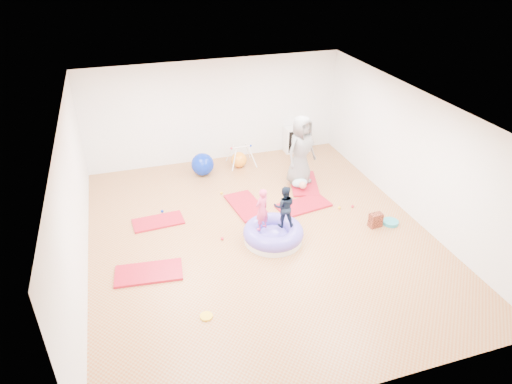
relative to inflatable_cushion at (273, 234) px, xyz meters
name	(u,v)px	position (x,y,z in m)	size (l,w,h in m)	color
room	(261,177)	(-0.21, 0.24, 1.25)	(7.01, 8.01, 2.81)	#A37E51
gym_mat_front_left	(149,273)	(-2.60, -0.32, -0.13)	(1.25, 0.63, 0.05)	#BF0235
gym_mat_mid_left	(158,222)	(-2.22, 1.39, -0.13)	(1.10, 0.55, 0.05)	#BF0235
gym_mat_center_back	(246,206)	(-0.16, 1.45, -0.13)	(1.29, 0.65, 0.05)	#BF0235
gym_mat_right	(303,205)	(1.13, 1.06, -0.13)	(1.24, 0.62, 0.05)	#BF0235
gym_mat_rear_right	(304,184)	(1.55, 2.05, -0.13)	(1.31, 0.65, 0.05)	#BF0235
inflatable_cushion	(273,234)	(0.00, 0.00, 0.00)	(1.26, 1.26, 0.40)	white
child_pink	(262,207)	(-0.24, 0.03, 0.67)	(0.34, 0.22, 0.93)	#DF3E73
child_navy	(284,205)	(0.23, 0.01, 0.67)	(0.44, 0.35, 0.91)	black
adult_caregiver	(301,150)	(1.45, 2.12, 0.79)	(0.87, 0.56, 1.78)	slate
infant	(300,183)	(1.36, 1.84, 0.02)	(0.40, 0.41, 0.24)	#A2C3CE
ball_pit_balls	(271,207)	(0.37, 1.20, -0.12)	(4.35, 1.95, 0.07)	red
exercise_ball_blue	(203,164)	(-0.79, 3.37, 0.14)	(0.60, 0.60, 0.60)	#0622A9
exercise_ball_orange	(239,160)	(0.24, 3.53, 0.06)	(0.43, 0.43, 0.43)	orange
infant_play_gym	(241,153)	(0.34, 3.61, 0.22)	(0.73, 0.69, 0.56)	white
cube_shelf	(297,139)	(2.15, 4.04, 0.22)	(0.74, 0.37, 0.74)	white
balance_disc	(390,222)	(2.68, -0.20, -0.12)	(0.35, 0.35, 0.08)	teal
backpack	(376,220)	(2.30, -0.19, 0.01)	(0.28, 0.17, 0.32)	#B14428
yellow_toy	(206,316)	(-1.80, -1.74, -0.14)	(0.22, 0.22, 0.03)	yellow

